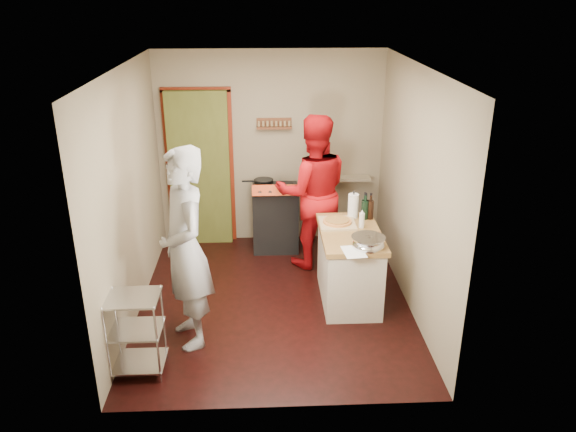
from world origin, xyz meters
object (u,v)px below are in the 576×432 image
at_px(person_stripe, 185,249).
at_px(wire_shelving, 136,331).
at_px(stove, 275,217).
at_px(person_red, 313,192).
at_px(island, 350,263).

bearing_deg(person_stripe, wire_shelving, -62.38).
bearing_deg(stove, person_red, -47.00).
bearing_deg(person_red, stove, -50.61).
relative_size(island, person_stripe, 0.61).
bearing_deg(person_red, island, 106.71).
relative_size(wire_shelving, island, 0.65).
distance_m(wire_shelving, person_red, 2.83).
bearing_deg(island, person_stripe, -157.22).
bearing_deg(wire_shelving, stove, 63.15).
height_order(stove, island, island).
height_order(wire_shelving, person_red, person_red).
bearing_deg(person_stripe, island, 90.66).
height_order(wire_shelving, island, island).
bearing_deg(island, stove, 119.48).
distance_m(stove, wire_shelving, 2.94).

